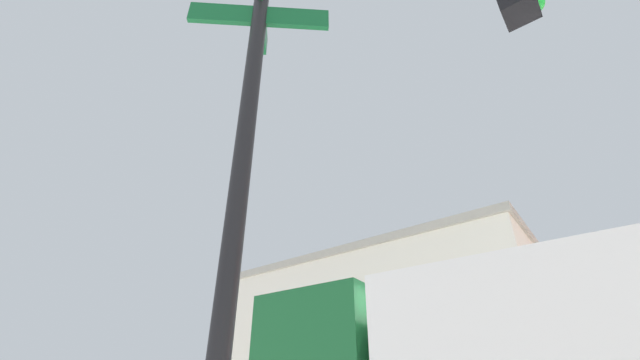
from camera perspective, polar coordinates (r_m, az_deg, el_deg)
The scene contains 2 objects.
traffic_signal_near at distance 3.36m, azimuth 9.89°, elevation 19.53°, with size 2.31×2.03×5.59m.
building_stucco at distance 30.32m, azimuth 17.90°, elevation -23.49°, with size 16.21×24.40×8.86m.
Camera 1 is at (-5.42, -8.21, 1.38)m, focal length 22.20 mm.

